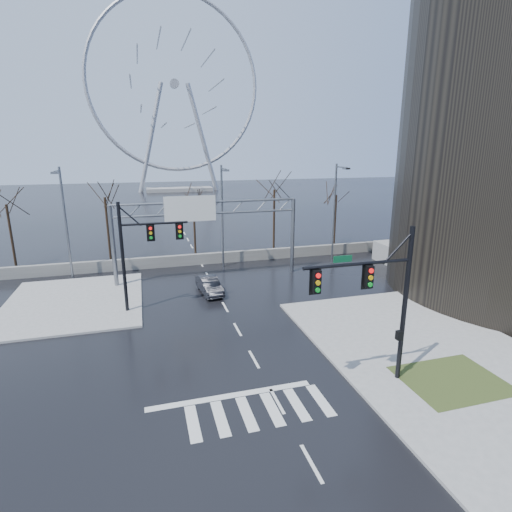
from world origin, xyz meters
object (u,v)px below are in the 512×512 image
object	(u,v)px
signal_mast_near	(382,293)
car	(210,285)
ferris_wheel	(175,91)
sign_gantry	(204,223)
signal_mast_far	(139,247)

from	to	relation	value
signal_mast_near	car	bearing A→B (deg)	110.54
ferris_wheel	car	world-z (taller)	ferris_wheel
ferris_wheel	sign_gantry	bearing A→B (deg)	-93.84
car	ferris_wheel	bearing A→B (deg)	79.95
signal_mast_far	car	world-z (taller)	signal_mast_far
sign_gantry	ferris_wheel	bearing A→B (deg)	86.16
sign_gantry	car	size ratio (longest dim) A/B	4.05
signal_mast_near	sign_gantry	distance (m)	19.79
signal_mast_far	car	xyz separation A→B (m)	(5.26, 2.33, -4.17)
ferris_wheel	car	xyz separation A→B (m)	(-5.60, -83.71, -25.47)
signal_mast_far	sign_gantry	world-z (taller)	signal_mast_far
signal_mast_near	car	size ratio (longest dim) A/B	1.98
signal_mast_far	sign_gantry	xyz separation A→B (m)	(5.49, 6.00, 0.35)
sign_gantry	car	world-z (taller)	sign_gantry
sign_gantry	ferris_wheel	world-z (taller)	ferris_wheel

